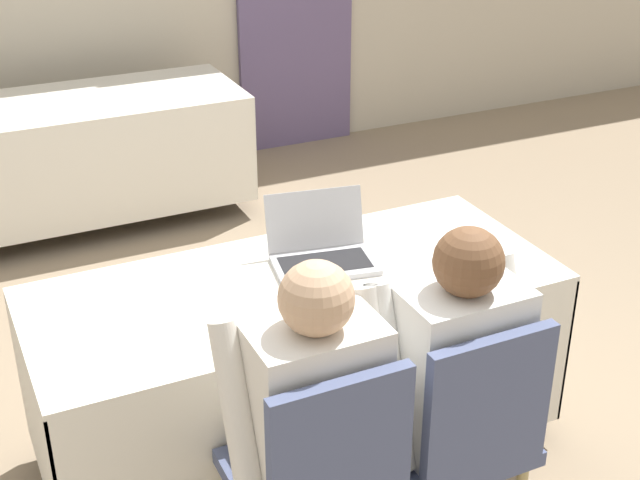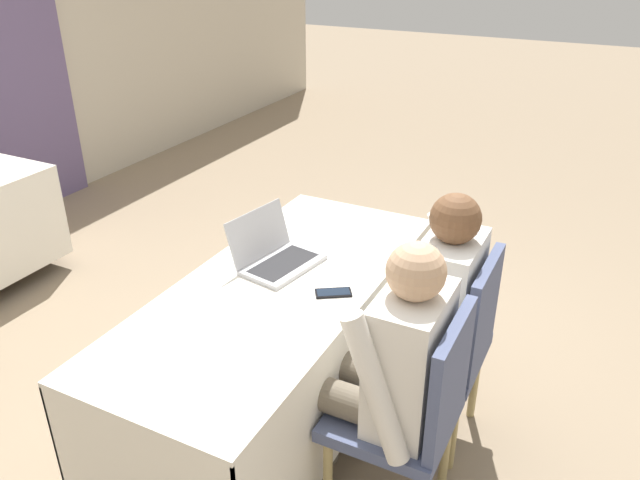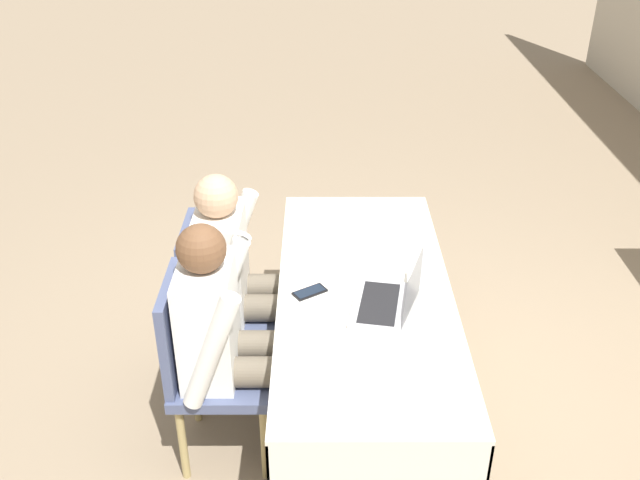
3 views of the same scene
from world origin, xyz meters
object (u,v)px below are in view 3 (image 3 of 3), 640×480
object	(u,v)px
cell_phone	(310,292)
chair_near_right	(206,362)
person_white_shirt	(228,332)
laptop	(389,299)
chair_near_left	(219,300)
person_checkered_shirt	(238,273)

from	to	relation	value
cell_phone	chair_near_right	bearing A→B (deg)	-98.98
cell_phone	person_white_shirt	distance (m)	0.40
cell_phone	person_white_shirt	world-z (taller)	person_white_shirt
laptop	cell_phone	xyz separation A→B (m)	(-0.11, -0.34, -0.04)
laptop	cell_phone	size ratio (longest dim) A/B	2.49
chair_near_left	chair_near_right	xyz separation A→B (m)	(0.46, 0.00, 0.00)
laptop	cell_phone	world-z (taller)	laptop
chair_near_left	chair_near_right	distance (m)	0.46
chair_near_left	person_white_shirt	size ratio (longest dim) A/B	0.78
person_checkered_shirt	chair_near_left	bearing A→B (deg)	90.00
chair_near_right	person_checkered_shirt	xyz separation A→B (m)	(-0.46, 0.10, 0.16)
laptop	chair_near_left	world-z (taller)	laptop
person_white_shirt	cell_phone	bearing A→B (deg)	-59.92
cell_phone	chair_near_left	xyz separation A→B (m)	(-0.26, -0.45, -0.23)
laptop	cell_phone	bearing A→B (deg)	-98.34
laptop	chair_near_right	size ratio (longest dim) A/B	0.44
chair_near_left	person_white_shirt	world-z (taller)	person_white_shirt
laptop	person_white_shirt	distance (m)	0.69
cell_phone	chair_near_right	distance (m)	0.54
cell_phone	person_checkered_shirt	world-z (taller)	person_checkered_shirt
laptop	chair_near_left	size ratio (longest dim) A/B	0.44
cell_phone	person_white_shirt	size ratio (longest dim) A/B	0.14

